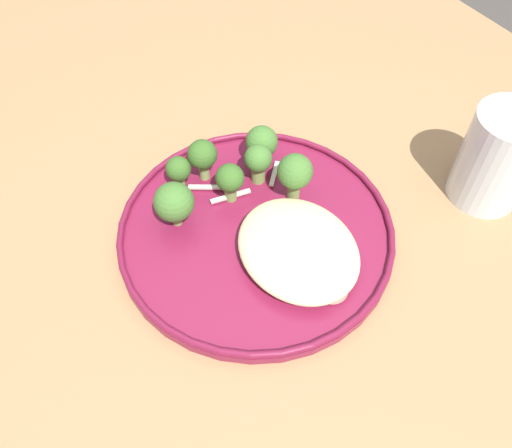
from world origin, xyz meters
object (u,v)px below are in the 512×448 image
object	(u,v)px
broccoli_floret_near_rim	(174,202)
seared_scallop_rear_pale	(297,243)
dinner_plate	(256,231)
broccoli_floret_left_leaning	(202,156)
seared_scallop_left_edge	(332,286)
seared_scallop_large_seared	(263,260)
broccoli_floret_center_pile	(295,173)
water_glass	(495,162)
seared_scallop_right_edge	(319,255)
broccoli_floret_right_tilted	(178,170)
broccoli_floret_small_sprig	(258,161)
broccoli_floret_rear_charred	(262,143)
broccoli_floret_beside_noodles	(230,179)

from	to	relation	value
broccoli_floret_near_rim	seared_scallop_rear_pale	bearing A→B (deg)	-137.37
broccoli_floret_near_rim	dinner_plate	bearing A→B (deg)	-128.70
broccoli_floret_near_rim	broccoli_floret_left_leaning	distance (m)	0.07
seared_scallop_left_edge	seared_scallop_large_seared	distance (m)	0.07
broccoli_floret_left_leaning	broccoli_floret_near_rim	bearing A→B (deg)	127.31
seared_scallop_left_edge	broccoli_floret_center_pile	size ratio (longest dim) A/B	0.55
seared_scallop_left_edge	water_glass	world-z (taller)	water_glass
seared_scallop_left_edge	broccoli_floret_center_pile	distance (m)	0.13
broccoli_floret_center_pile	seared_scallop_right_edge	bearing A→B (deg)	162.99
broccoli_floret_right_tilted	broccoli_floret_small_sprig	world-z (taller)	broccoli_floret_small_sprig
seared_scallop_left_edge	broccoli_floret_rear_charred	distance (m)	0.19
dinner_plate	broccoli_floret_left_leaning	world-z (taller)	broccoli_floret_left_leaning
seared_scallop_rear_pale	seared_scallop_right_edge	world-z (taller)	seared_scallop_rear_pale
seared_scallop_rear_pale	water_glass	bearing A→B (deg)	-100.06
broccoli_floret_near_rim	broccoli_floret_center_pile	size ratio (longest dim) A/B	0.90
seared_scallop_right_edge	broccoli_floret_right_tilted	distance (m)	0.18
dinner_plate	water_glass	world-z (taller)	water_glass
seared_scallop_right_edge	dinner_plate	bearing A→B (deg)	26.62
dinner_plate	broccoli_floret_left_leaning	xyz separation A→B (m)	(0.09, 0.01, 0.04)
seared_scallop_rear_pale	water_glass	xyz separation A→B (m)	(-0.04, -0.23, 0.03)
broccoli_floret_left_leaning	broccoli_floret_rear_charred	world-z (taller)	broccoli_floret_left_leaning
seared_scallop_right_edge	seared_scallop_large_seared	bearing A→B (deg)	65.27
broccoli_floret_beside_noodles	broccoli_floret_small_sprig	world-z (taller)	broccoli_floret_small_sprig
seared_scallop_right_edge	broccoli_floret_rear_charred	size ratio (longest dim) A/B	0.57
dinner_plate	broccoli_floret_rear_charred	distance (m)	0.10
broccoli_floret_center_pile	broccoli_floret_near_rim	bearing A→B (deg)	73.85
dinner_plate	broccoli_floret_left_leaning	bearing A→B (deg)	5.83
seared_scallop_left_edge	seared_scallop_large_seared	bearing A→B (deg)	34.26
broccoli_floret_center_pile	seared_scallop_large_seared	bearing A→B (deg)	127.40
broccoli_floret_left_leaning	dinner_plate	bearing A→B (deg)	-174.17
seared_scallop_large_seared	broccoli_floret_near_rim	size ratio (longest dim) A/B	0.55
seared_scallop_large_seared	broccoli_floret_small_sprig	size ratio (longest dim) A/B	0.60
water_glass	seared_scallop_large_seared	bearing A→B (deg)	81.30
seared_scallop_large_seared	broccoli_floret_right_tilted	xyz separation A→B (m)	(0.14, 0.02, 0.02)
seared_scallop_large_seared	broccoli_floret_right_tilted	size ratio (longest dim) A/B	0.72
broccoli_floret_left_leaning	seared_scallop_large_seared	bearing A→B (deg)	176.30
seared_scallop_right_edge	broccoli_floret_small_sprig	distance (m)	0.13
broccoli_floret_right_tilted	broccoli_floret_rear_charred	world-z (taller)	broccoli_floret_rear_charred
water_glass	broccoli_floret_right_tilted	bearing A→B (deg)	57.98
seared_scallop_right_edge	broccoli_floret_beside_noodles	world-z (taller)	broccoli_floret_beside_noodles
broccoli_floret_near_rim	broccoli_floret_small_sprig	xyz separation A→B (m)	(0.01, -0.11, -0.00)
seared_scallop_rear_pale	broccoli_floret_rear_charred	distance (m)	0.13
broccoli_floret_rear_charred	broccoli_floret_center_pile	bearing A→B (deg)	-179.07
broccoli_floret_right_tilted	broccoli_floret_small_sprig	size ratio (longest dim) A/B	0.84
broccoli_floret_small_sprig	broccoli_floret_rear_charred	xyz separation A→B (m)	(0.02, -0.02, 0.00)
dinner_plate	seared_scallop_rear_pale	xyz separation A→B (m)	(-0.04, -0.02, 0.01)
broccoli_floret_beside_noodles	broccoli_floret_right_tilted	world-z (taller)	broccoli_floret_beside_noodles
broccoli_floret_center_pile	broccoli_floret_left_leaning	xyz separation A→B (m)	(0.08, 0.07, -0.01)
broccoli_floret_small_sprig	water_glass	bearing A→B (deg)	-124.24
broccoli_floret_right_tilted	broccoli_floret_near_rim	world-z (taller)	broccoli_floret_near_rim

